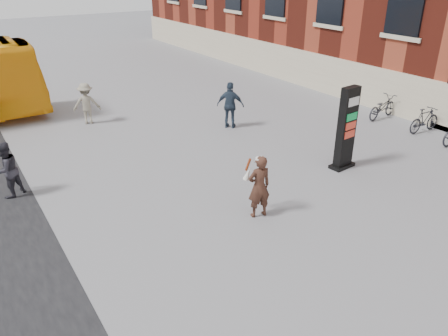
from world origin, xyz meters
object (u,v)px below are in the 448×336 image
info_pylon (346,129)px  bike_6 (382,107)px  pedestrian_c (230,105)px  bike_5 (425,120)px  pedestrian_b (86,104)px  woman (259,186)px  pedestrian_a (6,170)px

info_pylon → bike_6: 5.63m
pedestrian_c → bike_5: bearing=-171.7°
bike_6 → pedestrian_b: bearing=52.7°
pedestrian_c → bike_6: 6.42m
woman → pedestrian_a: 6.87m
pedestrian_a → bike_5: size_ratio=1.00×
info_pylon → pedestrian_a: size_ratio=1.63×
info_pylon → bike_5: 5.07m
pedestrian_a → bike_6: 14.16m
woman → bike_6: bearing=-149.2°
pedestrian_b → bike_5: size_ratio=1.03×
pedestrian_a → pedestrian_b: pedestrian_b is taller
bike_6 → pedestrian_a: bearing=77.9°
info_pylon → bike_5: info_pylon is taller
info_pylon → bike_5: (4.98, 0.55, -0.82)m
pedestrian_c → bike_5: 7.40m
info_pylon → pedestrian_b: (-5.45, 8.52, -0.48)m
pedestrian_b → bike_5: bearing=162.8°
woman → pedestrian_c: 6.63m
pedestrian_c → bike_5: size_ratio=1.13×
pedestrian_c → bike_6: size_ratio=1.01×
info_pylon → pedestrian_c: (-0.93, 4.99, -0.40)m
pedestrian_a → pedestrian_b: size_ratio=0.98×
pedestrian_a → bike_5: pedestrian_a is taller
bike_5 → bike_6: bike_5 is taller
info_pylon → pedestrian_b: info_pylon is taller
pedestrian_a → info_pylon: bearing=125.8°
woman → pedestrian_b: size_ratio=1.02×
pedestrian_c → info_pylon: bearing=145.8°
woman → pedestrian_c: size_ratio=0.93×
info_pylon → pedestrian_b: bearing=117.6°
bike_5 → bike_6: bearing=2.8°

